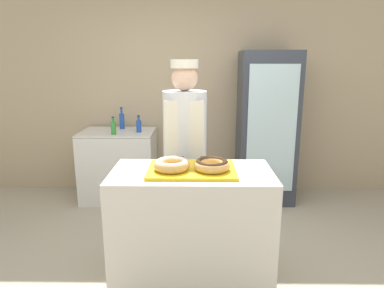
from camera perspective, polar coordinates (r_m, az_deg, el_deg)
ground_plane at (r=2.94m, az=-0.03°, el=-22.26°), size 14.00×14.00×0.00m
wall_back at (r=4.52m, az=0.33°, el=8.95°), size 8.00×0.06×2.70m
display_counter at (r=2.69m, az=-0.03°, el=-14.11°), size 1.18×0.62×0.94m
serving_tray at (r=2.50m, az=-0.03°, el=-4.29°), size 0.63×0.45×0.02m
donut_light_glaze at (r=2.45m, az=-3.41°, el=-3.39°), size 0.26×0.26×0.07m
donut_chocolate_glaze at (r=2.45m, az=3.33°, el=-3.41°), size 0.26×0.26×0.07m
brownie_back_left at (r=2.65m, az=-2.39°, el=-2.64°), size 0.09×0.09×0.03m
brownie_back_right at (r=2.64m, az=2.42°, el=-2.65°), size 0.09×0.09×0.03m
baker_person at (r=3.09m, az=-1.20°, el=-1.47°), size 0.39×0.39×1.74m
beverage_fridge at (r=4.29m, az=12.30°, el=2.59°), size 0.68×0.58×1.84m
chest_freezer at (r=4.43m, az=-12.05°, el=-3.42°), size 0.90×0.63×0.88m
bottle_blue at (r=4.45m, az=-11.60°, el=3.86°), size 0.06×0.06×0.28m
bottle_blue_b at (r=4.22m, az=-8.86°, el=3.06°), size 0.06×0.06×0.21m
bottle_green at (r=4.14m, az=-12.96°, el=2.69°), size 0.06×0.06×0.21m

